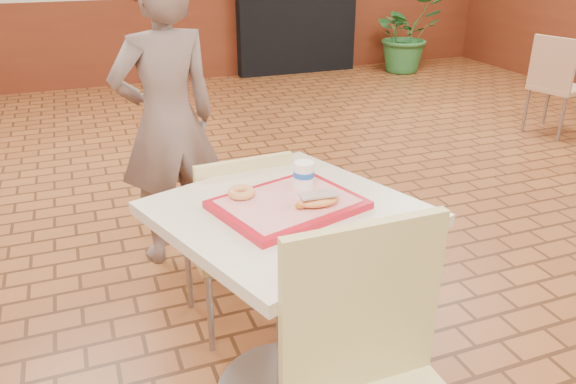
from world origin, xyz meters
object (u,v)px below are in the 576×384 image
object	(u,v)px
customer	(167,122)
chair_second_left	(556,81)
long_john_donut	(317,200)
potted_plant	(406,34)
chair_main_back	(238,234)
main_table	(288,276)
ring_donut	(241,192)
paper_cup	(304,175)
serving_tray	(288,204)

from	to	relation	value
customer	chair_second_left	world-z (taller)	customer
long_john_donut	chair_second_left	bearing A→B (deg)	34.38
customer	potted_plant	bearing A→B (deg)	-148.42
long_john_donut	potted_plant	world-z (taller)	potted_plant
potted_plant	chair_main_back	bearing A→B (deg)	-128.84
main_table	ring_donut	xyz separation A→B (m)	(-0.14, 0.09, 0.31)
ring_donut	long_john_donut	distance (m)	0.26
paper_cup	chair_main_back	bearing A→B (deg)	109.57
chair_main_back	long_john_donut	size ratio (longest dim) A/B	5.77
chair_main_back	paper_cup	size ratio (longest dim) A/B	9.47
serving_tray	long_john_donut	size ratio (longest dim) A/B	3.01
serving_tray	long_john_donut	world-z (taller)	long_john_donut
serving_tray	ring_donut	xyz separation A→B (m)	(-0.14, 0.09, 0.03)
main_table	paper_cup	size ratio (longest dim) A/B	8.95
long_john_donut	potted_plant	distance (m)	6.17
main_table	potted_plant	world-z (taller)	potted_plant
serving_tray	paper_cup	xyz separation A→B (m)	(0.09, 0.09, 0.06)
chair_main_back	paper_cup	bearing A→B (deg)	106.07
customer	potted_plant	distance (m)	5.31
main_table	paper_cup	xyz separation A→B (m)	(0.09, 0.09, 0.34)
ring_donut	long_john_donut	bearing A→B (deg)	-37.54
main_table	ring_donut	world-z (taller)	ring_donut
chair_second_left	serving_tray	bearing A→B (deg)	107.30
serving_tray	potted_plant	bearing A→B (deg)	54.33
chair_main_back	chair_second_left	xyz separation A→B (m)	(3.44, 1.72, 0.01)
chair_main_back	customer	xyz separation A→B (m)	(-0.14, 0.78, 0.29)
main_table	potted_plant	size ratio (longest dim) A/B	0.83
chair_main_back	chair_second_left	size ratio (longest dim) A/B	0.99
main_table	long_john_donut	world-z (taller)	long_john_donut
customer	potted_plant	xyz separation A→B (m)	(3.77, 3.73, -0.28)
chair_main_back	paper_cup	world-z (taller)	paper_cup
paper_cup	customer	bearing A→B (deg)	103.53
chair_second_left	customer	bearing A→B (deg)	88.98
main_table	chair_second_left	bearing A→B (deg)	32.92
long_john_donut	paper_cup	bearing A→B (deg)	83.60
serving_tray	chair_second_left	world-z (taller)	chair_second_left
long_john_donut	serving_tray	bearing A→B (deg)	135.10
paper_cup	chair_second_left	world-z (taller)	paper_cup
chair_second_left	potted_plant	world-z (taller)	potted_plant
serving_tray	chair_second_left	xyz separation A→B (m)	(3.40, 2.20, -0.34)
paper_cup	potted_plant	xyz separation A→B (m)	(3.49, 4.91, -0.40)
customer	potted_plant	size ratio (longest dim) A/B	1.57
main_table	long_john_donut	xyz separation A→B (m)	(0.07, -0.07, 0.32)
main_table	customer	size ratio (longest dim) A/B	0.53
customer	ring_donut	world-z (taller)	customer
ring_donut	long_john_donut	xyz separation A→B (m)	(0.21, -0.16, 0.01)
customer	ring_donut	xyz separation A→B (m)	(0.06, -1.18, 0.09)
serving_tray	potted_plant	size ratio (longest dim) A/B	0.46
paper_cup	chair_second_left	bearing A→B (deg)	32.59
customer	long_john_donut	size ratio (longest dim) A/B	10.31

